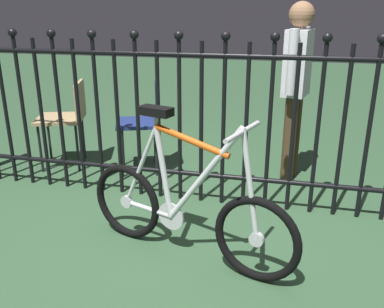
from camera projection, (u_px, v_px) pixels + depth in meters
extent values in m
plane|color=#325436|center=(179.00, 241.00, 2.74)|extent=(20.00, 20.00, 0.00)
cylinder|color=black|center=(6.00, 113.00, 3.49)|extent=(0.03, 0.03, 1.24)
cylinder|color=black|center=(24.00, 114.00, 3.46)|extent=(0.03, 0.03, 1.24)
sphere|color=black|center=(12.00, 33.00, 3.24)|extent=(0.07, 0.07, 0.07)
cylinder|color=black|center=(42.00, 115.00, 3.42)|extent=(0.03, 0.03, 1.24)
cylinder|color=black|center=(60.00, 116.00, 3.38)|extent=(0.03, 0.03, 1.24)
sphere|color=black|center=(51.00, 33.00, 3.16)|extent=(0.07, 0.07, 0.07)
cylinder|color=black|center=(79.00, 118.00, 3.35)|extent=(0.03, 0.03, 1.24)
cylinder|color=black|center=(98.00, 119.00, 3.31)|extent=(0.03, 0.03, 1.24)
sphere|color=black|center=(92.00, 34.00, 3.09)|extent=(0.07, 0.07, 0.07)
cylinder|color=black|center=(118.00, 120.00, 3.27)|extent=(0.03, 0.03, 1.24)
cylinder|color=black|center=(138.00, 122.00, 3.23)|extent=(0.03, 0.03, 1.24)
sphere|color=black|center=(134.00, 35.00, 3.02)|extent=(0.07, 0.07, 0.07)
cylinder|color=black|center=(159.00, 123.00, 3.20)|extent=(0.03, 0.03, 1.24)
cylinder|color=black|center=(180.00, 124.00, 3.16)|extent=(0.03, 0.03, 1.24)
sphere|color=black|center=(179.00, 35.00, 2.94)|extent=(0.07, 0.07, 0.07)
cylinder|color=black|center=(201.00, 126.00, 3.12)|extent=(0.03, 0.03, 1.24)
cylinder|color=black|center=(223.00, 127.00, 3.08)|extent=(0.03, 0.03, 1.24)
sphere|color=black|center=(226.00, 36.00, 2.87)|extent=(0.07, 0.07, 0.07)
cylinder|color=black|center=(246.00, 129.00, 3.05)|extent=(0.03, 0.03, 1.24)
cylinder|color=black|center=(269.00, 130.00, 3.01)|extent=(0.03, 0.03, 1.24)
sphere|color=black|center=(275.00, 37.00, 2.79)|extent=(0.07, 0.07, 0.07)
cylinder|color=black|center=(293.00, 132.00, 2.97)|extent=(0.03, 0.03, 1.24)
cylinder|color=black|center=(317.00, 133.00, 2.94)|extent=(0.03, 0.03, 1.24)
sphere|color=black|center=(327.00, 38.00, 2.72)|extent=(0.07, 0.07, 0.07)
cylinder|color=black|center=(342.00, 135.00, 2.90)|extent=(0.03, 0.03, 1.24)
cylinder|color=black|center=(368.00, 136.00, 2.86)|extent=(0.03, 0.03, 1.24)
sphere|color=black|center=(383.00, 39.00, 2.64)|extent=(0.07, 0.07, 0.07)
cylinder|color=black|center=(200.00, 174.00, 3.26)|extent=(4.36, 0.04, 0.04)
cylinder|color=black|center=(201.00, 55.00, 2.95)|extent=(4.36, 0.04, 0.04)
torus|color=black|center=(127.00, 202.00, 2.72)|extent=(0.50, 0.20, 0.51)
cylinder|color=silver|center=(127.00, 202.00, 2.72)|extent=(0.09, 0.05, 0.08)
torus|color=black|center=(257.00, 239.00, 2.28)|extent=(0.50, 0.20, 0.51)
cylinder|color=silver|center=(257.00, 239.00, 2.28)|extent=(0.09, 0.05, 0.08)
cylinder|color=silver|center=(204.00, 176.00, 2.34)|extent=(0.47, 0.18, 0.65)
cylinder|color=#EA5914|center=(191.00, 141.00, 2.32)|extent=(0.47, 0.18, 0.14)
cylinder|color=silver|center=(164.00, 172.00, 2.49)|extent=(0.13, 0.07, 0.57)
cylinder|color=silver|center=(148.00, 209.00, 2.64)|extent=(0.34, 0.13, 0.04)
cylinder|color=silver|center=(141.00, 166.00, 2.57)|extent=(0.27, 0.11, 0.56)
cylinder|color=silver|center=(250.00, 185.00, 2.21)|extent=(0.14, 0.07, 0.63)
cylinder|color=silver|center=(243.00, 130.00, 2.13)|extent=(0.03, 0.03, 0.02)
cylinder|color=silver|center=(243.00, 132.00, 2.13)|extent=(0.14, 0.39, 0.03)
cylinder|color=silver|center=(156.00, 120.00, 2.40)|extent=(0.03, 0.03, 0.07)
cube|color=black|center=(156.00, 111.00, 2.39)|extent=(0.22, 0.15, 0.05)
cylinder|color=silver|center=(171.00, 216.00, 2.56)|extent=(0.18, 0.06, 0.18)
cylinder|color=black|center=(122.00, 154.00, 3.71)|extent=(0.02, 0.02, 0.45)
cylinder|color=black|center=(123.00, 143.00, 4.00)|extent=(0.02, 0.02, 0.45)
cylinder|color=black|center=(156.00, 152.00, 3.74)|extent=(0.02, 0.02, 0.45)
cylinder|color=black|center=(155.00, 142.00, 4.03)|extent=(0.02, 0.02, 0.45)
cube|color=navy|center=(138.00, 123.00, 3.79)|extent=(0.50, 0.50, 0.03)
cube|color=navy|center=(158.00, 102.00, 3.75)|extent=(0.16, 0.36, 0.33)
cylinder|color=black|center=(40.00, 149.00, 3.83)|extent=(0.02, 0.02, 0.45)
cylinder|color=black|center=(49.00, 138.00, 4.14)|extent=(0.02, 0.02, 0.45)
cylinder|color=black|center=(77.00, 148.00, 3.85)|extent=(0.02, 0.02, 0.45)
cylinder|color=black|center=(83.00, 137.00, 4.17)|extent=(0.02, 0.02, 0.45)
cube|color=tan|center=(60.00, 119.00, 3.92)|extent=(0.53, 0.53, 0.03)
cube|color=tan|center=(80.00, 99.00, 3.87)|extent=(0.15, 0.39, 0.32)
cylinder|color=#4C3823|center=(289.00, 140.00, 3.57)|extent=(0.11, 0.11, 0.76)
cylinder|color=#4C3823|center=(294.00, 135.00, 3.71)|extent=(0.11, 0.11, 0.76)
cube|color=silver|center=(298.00, 63.00, 3.42)|extent=(0.24, 0.33, 0.54)
cylinder|color=silver|center=(292.00, 62.00, 3.25)|extent=(0.08, 0.08, 0.51)
cylinder|color=silver|center=(303.00, 57.00, 3.58)|extent=(0.08, 0.08, 0.51)
sphere|color=#8C6647|center=(302.00, 14.00, 3.30)|extent=(0.20, 0.20, 0.20)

